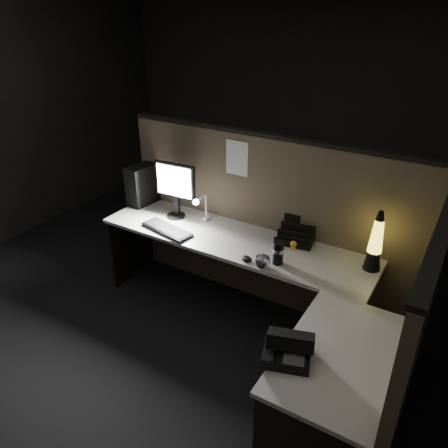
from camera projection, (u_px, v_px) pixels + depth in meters
The scene contains 17 objects.
floor at pixel (210, 359), 3.34m from camera, with size 6.00×6.00×0.00m, color black.
room_shell at pixel (206, 156), 2.59m from camera, with size 6.00×6.00×6.00m.
partition_back at pixel (268, 225), 3.70m from camera, with size 2.66×0.06×1.50m, color brown.
partition_right at pixel (416, 339), 2.45m from camera, with size 0.06×1.66×1.50m, color brown.
desk at pixel (248, 288), 3.18m from camera, with size 2.60×1.60×0.73m.
pc_tower at pixel (145, 184), 4.08m from camera, with size 0.16×0.35×0.37m, color black.
monitor at pixel (175, 185), 3.75m from camera, with size 0.38×0.16×0.49m.
keyboard at pixel (167, 230), 3.64m from camera, with size 0.48×0.16×0.02m, color black.
mouse at pixel (247, 259), 3.21m from camera, with size 0.10×0.07×0.04m, color black.
clip_lamp at pixel (201, 208), 3.69m from camera, with size 0.05×0.20×0.26m.
organizer at pixel (297, 235), 3.48m from camera, with size 0.31×0.28×0.21m.
lava_lamp at pixel (375, 246), 3.05m from camera, with size 0.12×0.12×0.46m.
travel_mug at pixel (278, 253), 3.15m from camera, with size 0.08×0.08×0.18m, color black.
steel_mug at pixel (262, 262), 3.13m from camera, with size 0.11×0.11×0.09m, color silver.
figurine at pixel (293, 244), 3.36m from camera, with size 0.05×0.05×0.05m, color #F9AA27.
pinned_paper at pixel (237, 158), 3.55m from camera, with size 0.20×0.00×0.29m, color white.
desk_phone at pixel (287, 348), 2.34m from camera, with size 0.31×0.30×0.15m.
Camera 1 is at (1.38, -2.07, 2.45)m, focal length 35.00 mm.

